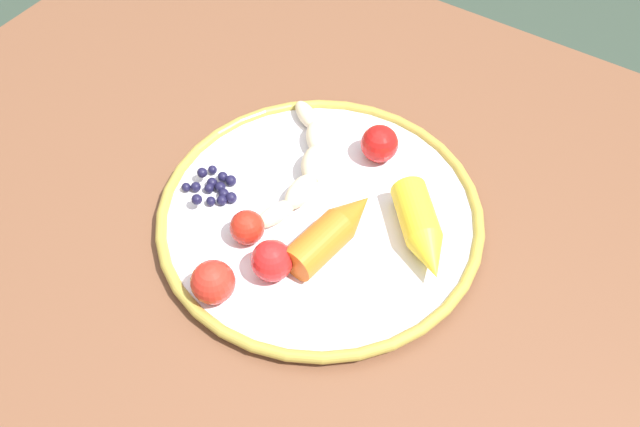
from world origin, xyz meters
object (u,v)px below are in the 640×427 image
object	(u,v)px
banana	(306,163)
blueberry_pile	(214,188)
tomato_extra	(213,282)
tomato_mid	(379,144)
dining_table	(338,301)
tomato_far	(247,227)
carrot_orange	(333,231)
carrot_yellow	(422,231)
tomato_near	(272,261)
plate	(320,215)

from	to	relation	value
banana	blueberry_pile	bearing A→B (deg)	49.88
tomato_extra	blueberry_pile	bearing A→B (deg)	-51.08
tomato_mid	dining_table	bearing A→B (deg)	104.14
banana	tomato_mid	world-z (taller)	tomato_mid
tomato_far	tomato_extra	size ratio (longest dim) A/B	0.83
carrot_orange	carrot_yellow	world-z (taller)	same
tomato_far	blueberry_pile	bearing A→B (deg)	-23.48
banana	carrot_orange	size ratio (longest dim) A/B	1.60
dining_table	tomato_mid	size ratio (longest dim) A/B	28.27
dining_table	tomato_mid	bearing A→B (deg)	-75.86
tomato_near	tomato_extra	world-z (taller)	tomato_extra
blueberry_pile	dining_table	bearing A→B (deg)	-178.11
plate	tomato_near	xyz separation A→B (m)	(-0.00, 0.09, 0.02)
blueberry_pile	carrot_yellow	bearing A→B (deg)	-164.10
plate	carrot_orange	distance (m)	0.04
carrot_yellow	tomato_extra	world-z (taller)	tomato_extra
tomato_far	tomato_mid	bearing A→B (deg)	-107.77
banana	carrot_yellow	xyz separation A→B (m)	(-0.15, 0.02, 0.01)
tomato_near	carrot_orange	bearing A→B (deg)	-114.63
plate	tomato_near	bearing A→B (deg)	91.11
blueberry_pile	tomato_far	xyz separation A→B (m)	(-0.07, 0.03, 0.01)
dining_table	tomato_near	world-z (taller)	tomato_near
dining_table	carrot_yellow	xyz separation A→B (m)	(-0.06, -0.06, 0.11)
banana	carrot_orange	xyz separation A→B (m)	(-0.08, 0.07, 0.01)
carrot_yellow	dining_table	bearing A→B (deg)	43.14
plate	tomato_extra	size ratio (longest dim) A/B	8.06
tomato_near	dining_table	bearing A→B (deg)	-127.90
tomato_near	tomato_extra	bearing A→B (deg)	57.55
tomato_extra	tomato_mid	bearing A→B (deg)	-99.62
blueberry_pile	tomato_extra	world-z (taller)	tomato_extra
banana	tomato_near	distance (m)	0.14
blueberry_pile	tomato_near	world-z (taller)	tomato_near
banana	tomato_near	xyz separation A→B (m)	(-0.05, 0.13, 0.01)
dining_table	tomato_far	distance (m)	0.14
carrot_orange	blueberry_pile	size ratio (longest dim) A/B	1.94
banana	carrot_orange	distance (m)	0.10
banana	tomato_near	size ratio (longest dim) A/B	4.58
tomato_far	plate	bearing A→B (deg)	-123.55
plate	tomato_near	size ratio (longest dim) A/B	8.32
banana	carrot_yellow	distance (m)	0.15
tomato_mid	tomato_extra	distance (m)	0.24
tomato_near	tomato_mid	bearing A→B (deg)	-92.66
banana	tomato_far	xyz separation A→B (m)	(-0.00, 0.11, 0.01)
carrot_orange	carrot_yellow	bearing A→B (deg)	-146.92
plate	blueberry_pile	size ratio (longest dim) A/B	5.66
tomato_extra	banana	bearing A→B (deg)	-85.34
banana	tomato_far	distance (m)	0.11
carrot_yellow	tomato_extra	size ratio (longest dim) A/B	2.55
dining_table	plate	world-z (taller)	plate
banana	blueberry_pile	world-z (taller)	banana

